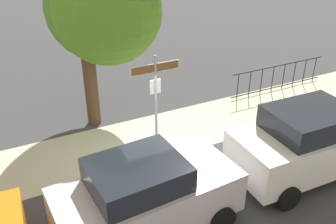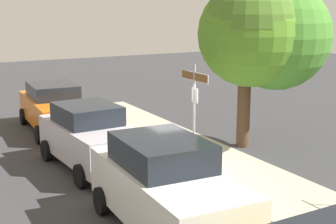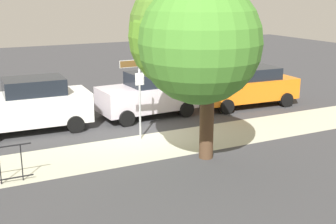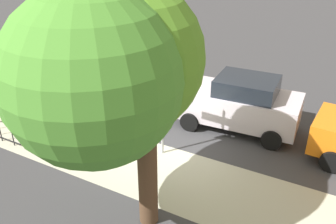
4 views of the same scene
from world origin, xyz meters
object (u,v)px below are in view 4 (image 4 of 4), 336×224
object	(u,v)px
shade_tree	(113,62)
car_yellow	(29,61)
car_white	(123,75)
street_sign	(162,90)
car_silver	(239,103)

from	to	relation	value
shade_tree	car_yellow	distance (m)	10.36
car_white	car_yellow	world-z (taller)	car_white
street_sign	car_silver	xyz separation A→B (m)	(-1.48, -2.63, -1.18)
street_sign	car_white	xyz separation A→B (m)	(3.32, -2.71, -1.12)
shade_tree	street_sign	bearing A→B (deg)	-80.85
car_silver	car_white	distance (m)	4.80
shade_tree	car_silver	distance (m)	6.15
shade_tree	car_white	distance (m)	7.16
street_sign	car_yellow	world-z (taller)	street_sign
street_sign	shade_tree	bearing A→B (deg)	99.15
car_white	shade_tree	bearing A→B (deg)	126.77
car_white	car_yellow	bearing A→B (deg)	6.13
car_silver	car_white	world-z (taller)	car_white
street_sign	car_white	bearing A→B (deg)	-39.28
car_white	car_yellow	size ratio (longest dim) A/B	1.11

